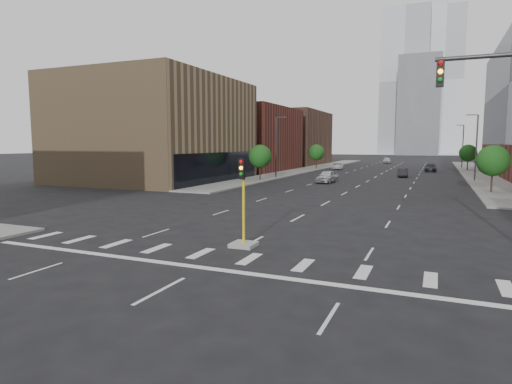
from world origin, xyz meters
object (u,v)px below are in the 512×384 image
Objects in this scene: car_distant at (387,160)px; car_far_left at (337,166)px; median_traffic_signal at (243,228)px; car_mid_right at (403,173)px; car_near_left at (327,177)px; car_deep_right at (431,168)px.

car_far_left is at bearing -109.80° from car_distant.
car_mid_right is at bearing 85.64° from median_traffic_signal.
car_mid_right is 48.38m from car_distant.
car_far_left reaches higher than car_mid_right.
car_far_left is 1.03× the size of car_distant.
median_traffic_signal is 36.83m from car_near_left.
car_mid_right is 0.86× the size of car_distant.
car_deep_right is at bearing 72.23° from car_near_left.
car_near_left is at bearing -112.20° from car_deep_right.
car_far_left is (-13.54, 15.58, 0.01)m from car_mid_right.
median_traffic_signal is 66.53m from car_deep_right.
car_near_left reaches higher than car_mid_right.
car_far_left is at bearing 124.16° from car_mid_right.
median_traffic_signal reaches higher than car_far_left.
car_deep_right is (12.27, 29.55, -0.09)m from car_near_left.
car_near_left reaches higher than car_far_left.
car_near_left is 1.02× the size of car_distant.
car_distant is (6.12, 32.22, 0.13)m from car_far_left.
car_far_left is at bearing 98.31° from median_traffic_signal.
car_distant reaches higher than car_deep_right.
car_distant is at bearing 92.00° from car_mid_right.
median_traffic_signal reaches higher than car_deep_right.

